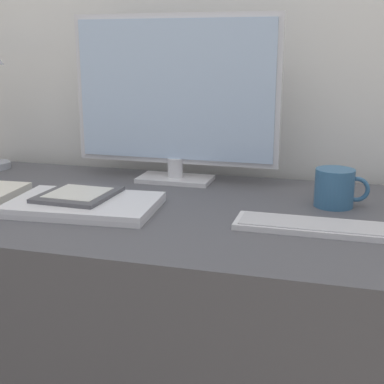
# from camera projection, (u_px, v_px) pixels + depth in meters

# --- Properties ---
(desk) EXTENTS (1.52, 0.69, 0.70)m
(desk) POSITION_uv_depth(u_px,v_px,m) (174.00, 341.00, 1.34)
(desk) COLOR #4C4C51
(desk) RESTS_ON ground_plane
(monitor) EXTENTS (0.56, 0.11, 0.44)m
(monitor) POSITION_uv_depth(u_px,v_px,m) (175.00, 96.00, 1.42)
(monitor) COLOR silver
(monitor) RESTS_ON desk
(keyboard) EXTENTS (0.32, 0.10, 0.01)m
(keyboard) POSITION_uv_depth(u_px,v_px,m) (313.00, 226.00, 1.08)
(keyboard) COLOR silver
(keyboard) RESTS_ON desk
(laptop) EXTENTS (0.34, 0.23, 0.02)m
(laptop) POSITION_uv_depth(u_px,v_px,m) (84.00, 205.00, 1.21)
(laptop) COLOR silver
(laptop) RESTS_ON desk
(ereader) EXTENTS (0.17, 0.18, 0.01)m
(ereader) POSITION_uv_depth(u_px,v_px,m) (78.00, 194.00, 1.24)
(ereader) COLOR #4C4C51
(ereader) RESTS_ON laptop
(coffee_mug) EXTENTS (0.12, 0.09, 0.09)m
(coffee_mug) POSITION_uv_depth(u_px,v_px,m) (335.00, 188.00, 1.23)
(coffee_mug) COLOR #336089
(coffee_mug) RESTS_ON desk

